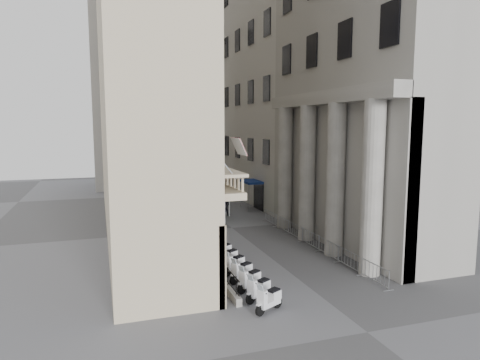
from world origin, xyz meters
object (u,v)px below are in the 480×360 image
at_px(security_tent, 202,185).
at_px(pedestrian_b, 225,205).
at_px(scooter_0, 269,312).
at_px(street_lamp, 193,158).
at_px(pedestrian_a, 224,204).
at_px(info_kiosk, 177,213).

relative_size(security_tent, pedestrian_b, 2.35).
relative_size(scooter_0, security_tent, 0.33).
bearing_deg(scooter_0, security_tent, -31.54).
bearing_deg(security_tent, street_lamp, 123.57).
bearing_deg(pedestrian_a, street_lamp, 32.87).
bearing_deg(info_kiosk, pedestrian_a, 22.94).
distance_m(scooter_0, pedestrian_a, 23.21).
distance_m(security_tent, pedestrian_b, 3.26).
height_order(scooter_0, security_tent, security_tent).
height_order(scooter_0, street_lamp, street_lamp).
distance_m(pedestrian_a, pedestrian_b, 1.62).
relative_size(pedestrian_a, pedestrian_b, 0.83).
bearing_deg(pedestrian_a, security_tent, 51.70).
height_order(security_tent, pedestrian_b, security_tent).
relative_size(street_lamp, pedestrian_a, 5.76).
relative_size(scooter_0, pedestrian_b, 0.78).
bearing_deg(street_lamp, info_kiosk, -135.81).
xyz_separation_m(security_tent, info_kiosk, (-2.72, -1.85, -2.08)).
bearing_deg(scooter_0, pedestrian_a, -37.70).
xyz_separation_m(security_tent, pedestrian_a, (2.68, 2.26, -2.28)).
relative_size(street_lamp, info_kiosk, 4.65).
bearing_deg(info_kiosk, scooter_0, -101.08).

